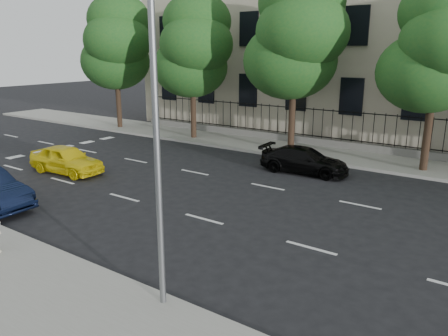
% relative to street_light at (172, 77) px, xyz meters
% --- Properties ---
extents(ground, '(120.00, 120.00, 0.00)m').
position_rel_street_light_xyz_m(ground, '(-2.50, 1.77, -5.15)').
color(ground, black).
rests_on(ground, ground).
extents(near_sidewalk, '(60.00, 4.00, 0.15)m').
position_rel_street_light_xyz_m(near_sidewalk, '(-2.50, -2.23, -5.07)').
color(near_sidewalk, gray).
rests_on(near_sidewalk, ground).
extents(far_sidewalk, '(60.00, 4.00, 0.15)m').
position_rel_street_light_xyz_m(far_sidewalk, '(-2.50, 15.77, -5.07)').
color(far_sidewalk, gray).
rests_on(far_sidewalk, ground).
extents(lane_markings, '(49.60, 4.62, 0.01)m').
position_rel_street_light_xyz_m(lane_markings, '(-2.50, 6.52, -5.14)').
color(lane_markings, silver).
rests_on(lane_markings, ground).
extents(crosswalk, '(0.50, 12.10, 0.01)m').
position_rel_street_light_xyz_m(crosswalk, '(-16.50, 6.37, -5.14)').
color(crosswalk, silver).
rests_on(crosswalk, ground).
extents(iron_fence, '(30.00, 0.50, 2.20)m').
position_rel_street_light_xyz_m(iron_fence, '(-2.50, 17.47, -4.50)').
color(iron_fence, slate).
rests_on(iron_fence, far_sidewalk).
extents(street_light, '(0.25, 3.32, 8.05)m').
position_rel_street_light_xyz_m(street_light, '(0.00, 0.00, 0.00)').
color(street_light, slate).
rests_on(street_light, near_sidewalk).
extents(tree_a, '(5.71, 5.31, 9.39)m').
position_rel_street_light_xyz_m(tree_a, '(-18.46, 15.13, 0.98)').
color(tree_a, '#382619').
rests_on(tree_a, far_sidewalk).
extents(tree_b, '(5.53, 5.12, 8.97)m').
position_rel_street_light_xyz_m(tree_b, '(-11.46, 15.13, 0.69)').
color(tree_b, '#382619').
rests_on(tree_b, far_sidewalk).
extents(tree_c, '(5.89, 5.50, 9.80)m').
position_rel_street_light_xyz_m(tree_c, '(-4.46, 15.13, 1.26)').
color(tree_c, '#382619').
rests_on(tree_c, far_sidewalk).
extents(tree_d, '(5.34, 4.94, 8.84)m').
position_rel_street_light_xyz_m(tree_d, '(2.54, 15.13, 0.69)').
color(tree_d, '#382619').
rests_on(tree_d, far_sidewalk).
extents(yellow_taxi, '(3.99, 1.83, 1.33)m').
position_rel_street_light_xyz_m(yellow_taxi, '(-11.44, 5.24, -4.48)').
color(yellow_taxi, yellow).
rests_on(yellow_taxi, ground).
extents(black_sedan, '(4.33, 1.99, 1.23)m').
position_rel_street_light_xyz_m(black_sedan, '(-2.18, 11.71, -4.53)').
color(black_sedan, black).
rests_on(black_sedan, ground).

